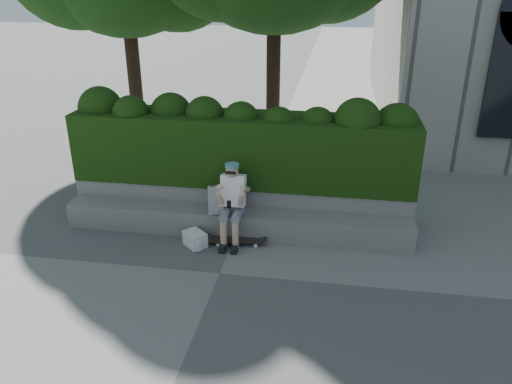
% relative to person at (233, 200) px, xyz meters
% --- Properties ---
extents(ground, '(80.00, 80.00, 0.00)m').
position_rel_person_xyz_m(ground, '(0.00, -1.07, -0.75)').
color(ground, slate).
rests_on(ground, ground).
extents(bench_ledge, '(6.00, 0.45, 0.45)m').
position_rel_person_xyz_m(bench_ledge, '(0.00, 0.18, -0.53)').
color(bench_ledge, gray).
rests_on(bench_ledge, ground).
extents(planter_wall, '(6.00, 0.50, 0.75)m').
position_rel_person_xyz_m(planter_wall, '(0.00, 0.66, -0.38)').
color(planter_wall, gray).
rests_on(planter_wall, ground).
extents(hedge, '(6.00, 1.00, 1.20)m').
position_rel_person_xyz_m(hedge, '(0.00, 0.88, 0.60)').
color(hedge, black).
rests_on(hedge, planter_wall).
extents(person, '(0.40, 0.76, 1.38)m').
position_rel_person_xyz_m(person, '(0.00, 0.00, 0.00)').
color(person, slate).
rests_on(person, ground).
extents(skateboard, '(0.91, 0.33, 0.09)m').
position_rel_person_xyz_m(skateboard, '(0.09, -0.14, -0.67)').
color(skateboard, black).
rests_on(skateboard, ground).
extents(backpack_plaid, '(0.36, 0.25, 0.48)m').
position_rel_person_xyz_m(backpack_plaid, '(-0.27, 0.08, -0.06)').
color(backpack_plaid, silver).
rests_on(backpack_plaid, bench_ledge).
extents(backpack_ground, '(0.46, 0.45, 0.25)m').
position_rel_person_xyz_m(backpack_ground, '(-0.59, -0.30, -0.63)').
color(backpack_ground, white).
rests_on(backpack_ground, ground).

